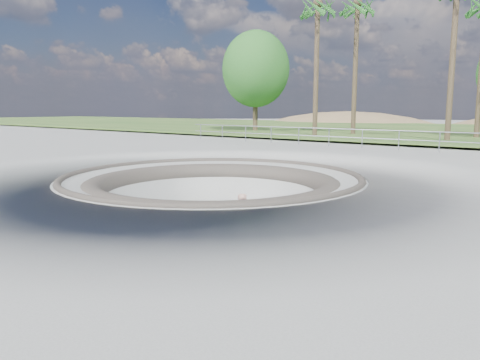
{
  "coord_description": "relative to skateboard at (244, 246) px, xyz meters",
  "views": [
    {
      "loc": [
        10.72,
        -11.77,
        2.34
      ],
      "look_at": [
        0.86,
        0.45,
        -0.1
      ],
      "focal_mm": 35.0,
      "sensor_mm": 36.0,
      "label": 1
    }
  ],
  "objects": [
    {
      "name": "ground",
      "position": [
        -2.14,
        0.96,
        1.84
      ],
      "size": [
        180.0,
        180.0,
        0.0
      ],
      "primitive_type": "plane",
      "color": "#A9A9A4",
      "rests_on": "ground"
    },
    {
      "name": "skate_bowl",
      "position": [
        -2.14,
        0.96,
        0.01
      ],
      "size": [
        14.0,
        14.0,
        4.1
      ],
      "color": "#A9A9A4",
      "rests_on": "ground"
    },
    {
      "name": "grass_strip",
      "position": [
        -2.14,
        34.96,
        2.06
      ],
      "size": [
        180.0,
        36.0,
        0.12
      ],
      "color": "#2F5722",
      "rests_on": "ground"
    },
    {
      "name": "safety_railing",
      "position": [
        -2.14,
        12.96,
        2.53
      ],
      "size": [
        25.0,
        0.06,
        1.03
      ],
      "color": "gray",
      "rests_on": "ground"
    },
    {
      "name": "skateboard",
      "position": [
        0.0,
        0.0,
        0.0
      ],
      "size": [
        0.8,
        0.52,
        0.08
      ],
      "color": "brown",
      "rests_on": "ground"
    },
    {
      "name": "skater",
      "position": [
        -0.0,
        0.0,
        0.81
      ],
      "size": [
        0.56,
        0.68,
        1.6
      ],
      "primitive_type": "imported",
      "rotation": [
        0.0,
        0.0,
        1.93
      ],
      "color": "tan",
      "rests_on": "skateboard"
    },
    {
      "name": "palm_a",
      "position": [
        -9.32,
        20.36,
        11.08
      ],
      "size": [
        2.6,
        2.6,
        10.47
      ],
      "color": "brown",
      "rests_on": "ground"
    },
    {
      "name": "palm_b",
      "position": [
        -7.86,
        23.84,
        11.46
      ],
      "size": [
        2.6,
        2.6,
        10.88
      ],
      "color": "brown",
      "rests_on": "ground"
    },
    {
      "name": "bushy_tree_left",
      "position": [
        -17.2,
        23.31,
        7.57
      ],
      "size": [
        6.21,
        5.65,
        8.96
      ],
      "color": "brown",
      "rests_on": "ground"
    }
  ]
}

